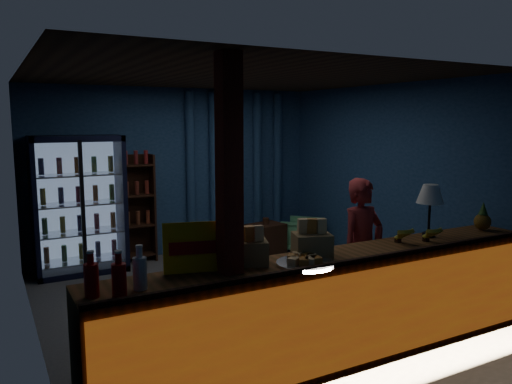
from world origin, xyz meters
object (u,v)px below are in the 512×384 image
at_px(shopkeeper, 362,250).
at_px(table_lamp, 430,196).
at_px(green_chair, 302,235).
at_px(pastry_tray, 305,262).

height_order(shopkeeper, table_lamp, shopkeeper).
bearing_deg(table_lamp, shopkeeper, 132.31).
height_order(shopkeeper, green_chair, shopkeeper).
height_order(green_chair, table_lamp, table_lamp).
xyz_separation_m(shopkeeper, green_chair, (1.03, 2.65, -0.49)).
bearing_deg(green_chair, shopkeeper, 27.77).
bearing_deg(shopkeeper, pastry_tray, -154.91).
relative_size(shopkeeper, green_chair, 2.58).
xyz_separation_m(green_chair, table_lamp, (-0.59, -3.13, 1.09)).
distance_m(shopkeeper, pastry_tray, 1.41).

